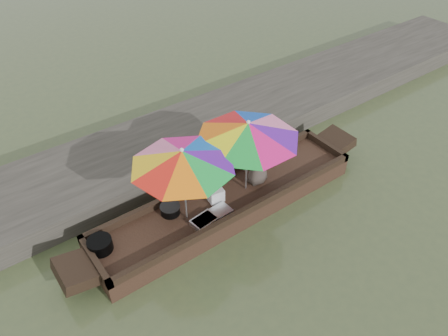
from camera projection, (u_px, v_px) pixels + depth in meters
water at (227, 210)px, 8.47m from camera, size 80.00×80.00×0.00m
dock at (168, 146)px, 9.69m from camera, size 22.00×2.20×0.50m
boat_hull at (227, 204)px, 8.36m from camera, size 5.40×1.20×0.35m
cooking_pot at (100, 245)px, 7.20m from camera, size 0.41×0.41×0.22m
tray_crayfish at (204, 221)px, 7.71m from camera, size 0.49×0.37×0.09m
tray_scallop at (219, 212)px, 7.90m from camera, size 0.47×0.34×0.06m
charcoal_grill at (170, 210)px, 7.87m from camera, size 0.35×0.35×0.16m
supply_bag at (216, 195)px, 8.11m from camera, size 0.31×0.26×0.26m
vendor at (258, 158)px, 8.25m from camera, size 0.61×0.44×1.16m
umbrella_bow at (184, 185)px, 7.35m from camera, size 1.98×1.98×1.55m
umbrella_stern at (247, 156)px, 7.97m from camera, size 2.46×2.46×1.55m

